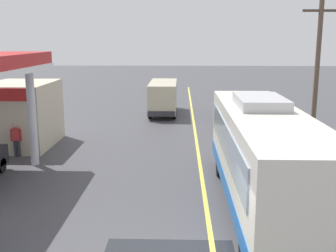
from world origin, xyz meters
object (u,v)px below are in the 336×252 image
Objects in this scene: coach_bus_main at (263,159)px; car_trailing_behind_bus at (230,108)px; pedestrian_by_shop at (16,138)px; minibus_opposing_lane at (163,95)px.

coach_bus_main reaches higher than car_trailing_behind_bus.
car_trailing_behind_bus is (11.38, 8.98, 0.08)m from pedestrian_by_shop.
pedestrian_by_shop is (-10.77, 5.88, -0.79)m from coach_bus_main.
coach_bus_main reaches higher than pedestrian_by_shop.
car_trailing_behind_bus is at bearing -32.59° from minibus_opposing_lane.
car_trailing_behind_bus is (4.74, -3.03, -0.46)m from minibus_opposing_lane.
minibus_opposing_lane reaches higher than pedestrian_by_shop.
coach_bus_main is 1.80× the size of minibus_opposing_lane.
coach_bus_main is 6.65× the size of pedestrian_by_shop.
minibus_opposing_lane is (-4.13, 17.89, -0.25)m from coach_bus_main.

